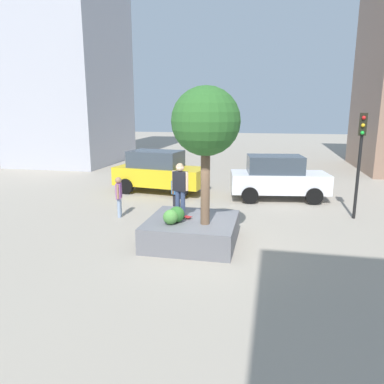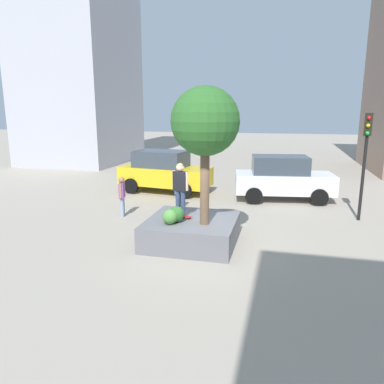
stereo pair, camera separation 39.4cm
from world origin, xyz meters
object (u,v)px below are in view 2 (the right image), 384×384
object	(u,v)px
taxi_cab	(164,171)
pedestrian_crossing	(178,190)
skateboarder	(180,185)
police_car	(283,178)
skateboard	(181,216)
traffic_light_corner	(366,148)
plaza_tree	(205,123)
passerby_with_bag	(122,194)
planter_ledge	(192,231)

from	to	relation	value
taxi_cab	pedestrian_crossing	world-z (taller)	taxi_cab
skateboarder	police_car	size ratio (longest dim) A/B	0.36
skateboard	traffic_light_corner	distance (m)	7.60
traffic_light_corner	skateboarder	bearing A→B (deg)	-147.74
skateboarder	pedestrian_crossing	size ratio (longest dim) A/B	1.10
plaza_tree	police_car	bearing A→B (deg)	72.01
skateboarder	traffic_light_corner	xyz separation A→B (m)	(6.21, 3.92, 0.98)
skateboarder	taxi_cab	distance (m)	7.55
passerby_with_bag	pedestrian_crossing	distance (m)	2.44
planter_ledge	pedestrian_crossing	distance (m)	4.08
traffic_light_corner	plaza_tree	bearing A→B (deg)	-140.12
planter_ledge	taxi_cab	xyz separation A→B (m)	(-3.26, 7.06, 0.71)
plaza_tree	pedestrian_crossing	distance (m)	5.50
taxi_cab	passerby_with_bag	xyz separation A→B (m)	(-0.23, -4.77, -0.16)
planter_ledge	skateboard	distance (m)	0.63
skateboarder	taxi_cab	bearing A→B (deg)	112.30
police_car	pedestrian_crossing	xyz separation A→B (m)	(-4.34, -2.97, -0.18)
police_car	traffic_light_corner	distance (m)	4.39
skateboarder	police_car	xyz separation A→B (m)	(3.22, 6.62, -0.79)
plaza_tree	skateboard	size ratio (longest dim) A/B	5.05
plaza_tree	taxi_cab	world-z (taller)	plaza_tree
planter_ledge	taxi_cab	size ratio (longest dim) A/B	0.58
police_car	traffic_light_corner	world-z (taller)	traffic_light_corner
planter_ledge	plaza_tree	xyz separation A→B (m)	(0.50, -0.40, 3.49)
taxi_cab	skateboard	bearing A→B (deg)	-67.70
traffic_light_corner	pedestrian_crossing	bearing A→B (deg)	-177.85
pedestrian_crossing	traffic_light_corner	bearing A→B (deg)	2.15
skateboard	passerby_with_bag	world-z (taller)	passerby_with_bag
traffic_light_corner	planter_ledge	bearing A→B (deg)	-145.20
planter_ledge	police_car	bearing A→B (deg)	67.32
passerby_with_bag	skateboarder	bearing A→B (deg)	-35.36
traffic_light_corner	pedestrian_crossing	distance (m)	7.58
skateboard	passerby_with_bag	bearing A→B (deg)	144.64
passerby_with_bag	police_car	bearing A→B (deg)	35.13
skateboarder	police_car	distance (m)	7.40
police_car	passerby_with_bag	xyz separation A→B (m)	(-6.30, -4.43, -0.13)
skateboard	police_car	size ratio (longest dim) A/B	0.17
skateboard	traffic_light_corner	bearing A→B (deg)	32.26
plaza_tree	taxi_cab	bearing A→B (deg)	116.77
planter_ledge	pedestrian_crossing	bearing A→B (deg)	112.23
planter_ledge	pedestrian_crossing	size ratio (longest dim) A/B	1.81
plaza_tree	skateboard	world-z (taller)	plaza_tree
taxi_cab	police_car	bearing A→B (deg)	-3.15
taxi_cab	police_car	size ratio (longest dim) A/B	1.02
skateboard	taxi_cab	bearing A→B (deg)	112.30
police_car	taxi_cab	bearing A→B (deg)	176.85
traffic_light_corner	police_car	bearing A→B (deg)	137.86
police_car	planter_ledge	bearing A→B (deg)	-112.68
skateboarder	traffic_light_corner	world-z (taller)	traffic_light_corner
skateboard	skateboarder	distance (m)	1.01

